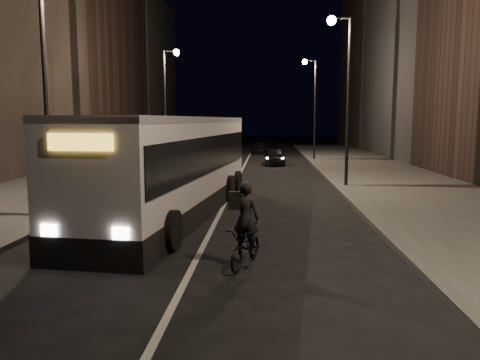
# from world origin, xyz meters

# --- Properties ---
(ground) EXTENTS (180.00, 180.00, 0.00)m
(ground) POSITION_xyz_m (0.00, 0.00, 0.00)
(ground) COLOR black
(ground) RESTS_ON ground
(sidewalk_right) EXTENTS (7.00, 70.00, 0.16)m
(sidewalk_right) POSITION_xyz_m (8.50, 14.00, 0.08)
(sidewalk_right) COLOR #363634
(sidewalk_right) RESTS_ON ground
(sidewalk_left) EXTENTS (7.00, 70.00, 0.16)m
(sidewalk_left) POSITION_xyz_m (-8.50, 14.00, 0.08)
(sidewalk_left) COLOR #363634
(sidewalk_left) RESTS_ON ground
(building_row_right) EXTENTS (8.00, 61.00, 21.00)m
(building_row_right) POSITION_xyz_m (16.00, 27.50, 10.50)
(building_row_right) COLOR black
(building_row_right) RESTS_ON ground
(building_row_left) EXTENTS (8.00, 61.00, 22.00)m
(building_row_left) POSITION_xyz_m (-16.00, 28.50, 11.00)
(building_row_left) COLOR black
(building_row_left) RESTS_ON ground
(streetlight_right_mid) EXTENTS (1.20, 0.44, 8.12)m
(streetlight_right_mid) POSITION_xyz_m (5.33, 12.00, 5.36)
(streetlight_right_mid) COLOR black
(streetlight_right_mid) RESTS_ON sidewalk_right
(streetlight_right_far) EXTENTS (1.20, 0.44, 8.12)m
(streetlight_right_far) POSITION_xyz_m (5.33, 28.00, 5.36)
(streetlight_right_far) COLOR black
(streetlight_right_far) RESTS_ON sidewalk_right
(streetlight_left_near) EXTENTS (1.20, 0.44, 8.12)m
(streetlight_left_near) POSITION_xyz_m (-5.33, 4.00, 5.36)
(streetlight_left_near) COLOR black
(streetlight_left_near) RESTS_ON sidewalk_left
(streetlight_left_far) EXTENTS (1.20, 0.44, 8.12)m
(streetlight_left_far) POSITION_xyz_m (-5.33, 22.00, 5.36)
(streetlight_left_far) COLOR black
(streetlight_left_far) RESTS_ON sidewalk_left
(city_bus) EXTENTS (4.15, 13.05, 3.46)m
(city_bus) POSITION_xyz_m (-1.60, 5.05, 1.88)
(city_bus) COLOR silver
(city_bus) RESTS_ON ground
(cyclist_on_bicycle) EXTENTS (1.11, 1.86, 2.02)m
(cyclist_on_bicycle) POSITION_xyz_m (1.23, -0.77, 0.67)
(cyclist_on_bicycle) COLOR black
(cyclist_on_bicycle) RESTS_ON ground
(car_near) EXTENTS (1.57, 3.73, 1.26)m
(car_near) POSITION_xyz_m (2.24, 24.19, 0.63)
(car_near) COLOR black
(car_near) RESTS_ON ground
(car_mid) EXTENTS (1.79, 4.00, 1.27)m
(car_mid) POSITION_xyz_m (-2.78, 24.50, 0.64)
(car_mid) COLOR #3F3E41
(car_mid) RESTS_ON ground
(car_far) EXTENTS (1.61, 3.85, 1.11)m
(car_far) POSITION_xyz_m (0.89, 36.50, 0.56)
(car_far) COLOR black
(car_far) RESTS_ON ground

